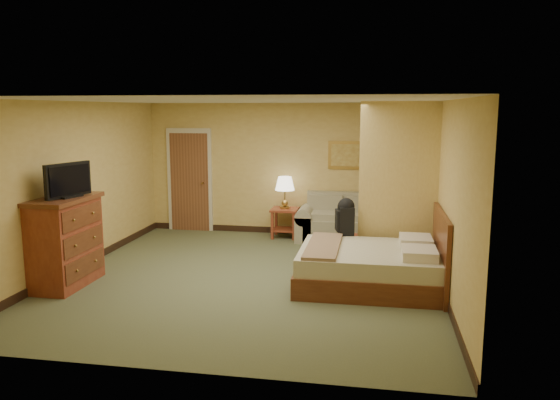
% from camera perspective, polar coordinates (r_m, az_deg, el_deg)
% --- Properties ---
extents(floor, '(6.00, 6.00, 0.00)m').
position_cam_1_polar(floor, '(8.22, -3.15, -8.09)').
color(floor, '#535A3A').
rests_on(floor, ground).
extents(ceiling, '(6.00, 6.00, 0.00)m').
position_cam_1_polar(ceiling, '(7.84, -3.33, 10.34)').
color(ceiling, white).
rests_on(ceiling, back_wall).
extents(back_wall, '(5.50, 0.02, 2.60)m').
position_cam_1_polar(back_wall, '(10.85, 0.40, 3.23)').
color(back_wall, tan).
rests_on(back_wall, floor).
extents(left_wall, '(0.02, 6.00, 2.60)m').
position_cam_1_polar(left_wall, '(8.96, -20.62, 1.30)').
color(left_wall, tan).
rests_on(left_wall, floor).
extents(right_wall, '(0.02, 6.00, 2.60)m').
position_cam_1_polar(right_wall, '(7.78, 16.89, 0.34)').
color(right_wall, tan).
rests_on(right_wall, floor).
extents(partition, '(1.20, 0.15, 2.60)m').
position_cam_1_polar(partition, '(8.64, 12.23, 1.42)').
color(partition, tan).
rests_on(partition, floor).
extents(door, '(0.94, 0.16, 2.10)m').
position_cam_1_polar(door, '(11.33, -9.41, 2.01)').
color(door, beige).
rests_on(door, floor).
extents(baseboard, '(5.50, 0.02, 0.12)m').
position_cam_1_polar(baseboard, '(11.04, 0.38, -3.18)').
color(baseboard, black).
rests_on(baseboard, floor).
extents(loveseat, '(1.78, 0.82, 0.90)m').
position_cam_1_polar(loveseat, '(10.45, 6.67, -2.67)').
color(loveseat, gray).
rests_on(loveseat, floor).
extents(side_table, '(0.52, 0.52, 0.57)m').
position_cam_1_polar(side_table, '(10.63, 0.51, -1.92)').
color(side_table, maroon).
rests_on(side_table, floor).
extents(table_lamp, '(0.38, 0.38, 0.62)m').
position_cam_1_polar(table_lamp, '(10.52, 0.51, 1.64)').
color(table_lamp, '#A4813C').
rests_on(table_lamp, side_table).
extents(coffee_table, '(0.80, 0.80, 0.40)m').
position_cam_1_polar(coffee_table, '(9.10, 7.56, -4.56)').
color(coffee_table, maroon).
rests_on(coffee_table, floor).
extents(wall_picture, '(0.70, 0.04, 0.54)m').
position_cam_1_polar(wall_picture, '(10.66, 6.94, 4.67)').
color(wall_picture, '#B78E3F').
rests_on(wall_picture, back_wall).
extents(dresser, '(0.63, 1.19, 1.27)m').
position_cam_1_polar(dresser, '(8.27, -21.50, -4.04)').
color(dresser, maroon).
rests_on(dresser, floor).
extents(tv, '(0.28, 0.78, 0.48)m').
position_cam_1_polar(tv, '(8.07, -21.26, 1.85)').
color(tv, black).
rests_on(tv, dresser).
extents(bed, '(2.00, 1.70, 1.10)m').
position_cam_1_polar(bed, '(7.84, 9.81, -6.82)').
color(bed, '#542613').
rests_on(bed, floor).
extents(backpack, '(0.29, 0.37, 0.57)m').
position_cam_1_polar(backpack, '(8.60, 6.91, -1.58)').
color(backpack, black).
rests_on(backpack, bed).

